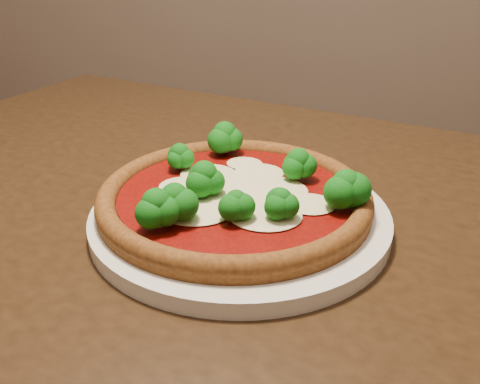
# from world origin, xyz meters

# --- Properties ---
(dining_table) EXTENTS (1.30, 1.15, 0.75)m
(dining_table) POSITION_xyz_m (-0.01, -0.02, 0.65)
(dining_table) COLOR black
(dining_table) RESTS_ON floor
(plate) EXTENTS (0.33, 0.33, 0.02)m
(plate) POSITION_xyz_m (0.07, -0.04, 0.76)
(plate) COLOR silver
(plate) RESTS_ON dining_table
(pizza) EXTENTS (0.30, 0.30, 0.06)m
(pizza) POSITION_xyz_m (0.06, -0.03, 0.78)
(pizza) COLOR brown
(pizza) RESTS_ON plate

